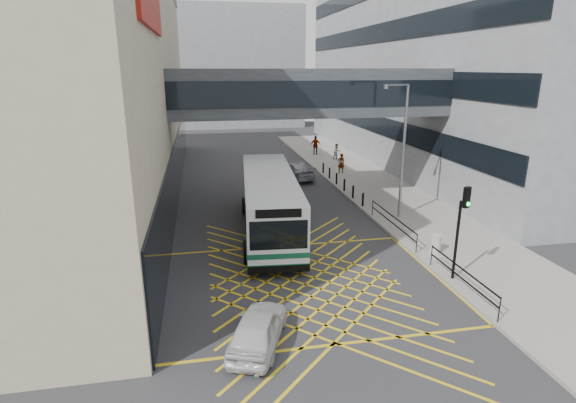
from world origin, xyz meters
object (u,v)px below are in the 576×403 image
pedestrian_a (341,163)px  litter_bin (435,243)px  car_white (258,328)px  car_silver (296,170)px  car_dark (263,190)px  street_lamp (402,144)px  pedestrian_b (337,152)px  pedestrian_c (316,145)px  traffic_light (461,220)px  bus (269,201)px

pedestrian_a → litter_bin: bearing=85.1°
car_white → car_silver: (6.19, 23.13, 0.09)m
car_dark → litter_bin: size_ratio=4.73×
street_lamp → pedestrian_a: 12.88m
car_silver → pedestrian_b: bearing=-141.1°
pedestrian_c → traffic_light: bearing=109.8°
car_silver → pedestrian_b: (5.57, 6.44, 0.21)m
pedestrian_b → pedestrian_c: bearing=95.0°
street_lamp → car_dark: bearing=124.4°
car_silver → street_lamp: (3.89, -11.73, 3.99)m
bus → car_silver: size_ratio=2.61×
car_dark → traffic_light: bearing=124.8°
pedestrian_c → car_silver: bearing=88.7°
car_silver → pedestrian_a: (4.17, 0.60, 0.28)m
car_silver → traffic_light: bearing=87.8°
traffic_light → car_dark: bearing=90.0°
car_white → street_lamp: 15.75m
bus → car_silver: 13.10m
car_silver → street_lamp: street_lamp is taller
street_lamp → traffic_light: bearing=-113.2°
street_lamp → pedestrian_a: bearing=72.5°
car_dark → street_lamp: 10.48m
street_lamp → litter_bin: (-0.40, -5.51, -4.10)m
traffic_light → street_lamp: bearing=59.2°
pedestrian_a → car_silver: bearing=5.5°
litter_bin → pedestrian_c: (0.66, 26.74, 0.52)m
car_dark → pedestrian_a: bearing=-130.4°
litter_bin → pedestrian_a: 17.86m
car_silver → pedestrian_a: bearing=178.0°
car_white → pedestrian_a: pedestrian_a is taller
car_dark → pedestrian_c: pedestrian_c is taller
litter_bin → pedestrian_b: bearing=85.0°
pedestrian_a → pedestrian_c: size_ratio=0.87×
street_lamp → car_silver: bearing=92.2°
car_white → traffic_light: (9.04, 2.95, 2.25)m
car_dark → street_lamp: bearing=151.6°
traffic_light → bus: bearing=108.0°
pedestrian_c → car_dark: bearing=85.2°
pedestrian_a → pedestrian_c: (-0.01, 8.90, 0.13)m
car_dark → car_white: bearing=92.5°
traffic_light → street_lamp: 8.71m
car_dark → litter_bin: 13.63m
car_silver → litter_bin: 17.59m
bus → pedestrian_c: size_ratio=6.28×
bus → pedestrian_b: bus is taller
car_dark → pedestrian_b: size_ratio=2.80×
litter_bin → pedestrian_c: size_ratio=0.47×
pedestrian_a → pedestrian_c: bearing=-92.7°
car_dark → litter_bin: car_dark is taller
traffic_light → pedestrian_c: size_ratio=2.14×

